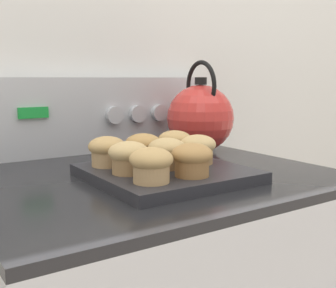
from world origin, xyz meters
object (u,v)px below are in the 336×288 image
object	(u,v)px
muffin_pan	(165,173)
muffin_r1_c2	(198,148)
muffin_r2_c1	(143,147)
muffin_r2_c0	(107,150)
muffin_r1_c0	(129,157)
tea_kettle	(200,117)
muffin_r1_c1	(165,153)
muffin_r2_c2	(175,143)
muffin_r0_c0	(151,164)
muffin_r0_c1	(191,159)

from	to	relation	value
muffin_pan	muffin_r1_c2	xyz separation A→B (m)	(0.08, 0.00, 0.04)
muffin_r1_c2	muffin_r2_c1	world-z (taller)	same
muffin_r2_c0	muffin_r2_c1	size ratio (longest dim) A/B	1.00
muffin_r1_c0	tea_kettle	xyz separation A→B (m)	(0.34, 0.22, 0.04)
muffin_r2_c0	muffin_r1_c2	bearing A→B (deg)	-26.09
muffin_r2_c1	tea_kettle	size ratio (longest dim) A/B	0.31
muffin_r2_c0	muffin_r1_c1	bearing A→B (deg)	-45.11
muffin_r1_c1	muffin_r2_c2	distance (m)	0.12
muffin_pan	muffin_r2_c2	xyz separation A→B (m)	(0.08, 0.09, 0.04)
muffin_r0_c0	muffin_r2_c1	size ratio (longest dim) A/B	1.00
muffin_r2_c2	tea_kettle	world-z (taller)	tea_kettle
muffin_pan	muffin_r2_c2	size ratio (longest dim) A/B	3.84
muffin_r2_c2	tea_kettle	xyz separation A→B (m)	(0.17, 0.13, 0.04)
muffin_r1_c0	muffin_r2_c0	distance (m)	0.08
muffin_r2_c0	muffin_r2_c1	distance (m)	0.08
muffin_pan	muffin_r2_c0	size ratio (longest dim) A/B	3.84
muffin_r0_c1	muffin_r1_c1	distance (m)	0.08
muffin_pan	muffin_r0_c0	xyz separation A→B (m)	(-0.08, -0.08, 0.04)
muffin_pan	muffin_r2_c1	xyz separation A→B (m)	(-0.00, 0.08, 0.04)
muffin_r1_c0	muffin_r1_c2	world-z (taller)	same
muffin_r0_c0	muffin_r1_c2	world-z (taller)	same
muffin_r0_c0	muffin_r1_c2	size ratio (longest dim) A/B	1.00
muffin_r1_c1	muffin_r2_c2	world-z (taller)	same
muffin_r1_c0	muffin_r1_c1	xyz separation A→B (m)	(0.08, -0.00, 0.00)
muffin_r0_c0	tea_kettle	bearing A→B (deg)	41.43
muffin_r0_c1	muffin_r2_c2	world-z (taller)	same
muffin_r1_c0	muffin_r2_c2	bearing A→B (deg)	27.83
muffin_r1_c1	tea_kettle	world-z (taller)	tea_kettle
muffin_r0_c0	muffin_r0_c1	bearing A→B (deg)	-1.01
muffin_pan	muffin_r0_c1	xyz separation A→B (m)	(0.00, -0.09, 0.04)
muffin_r1_c0	tea_kettle	size ratio (longest dim) A/B	0.31
muffin_pan	tea_kettle	world-z (taller)	tea_kettle
tea_kettle	muffin_r1_c0	bearing A→B (deg)	-147.37
muffin_pan	muffin_r2_c0	world-z (taller)	muffin_r2_c0
muffin_r1_c0	muffin_r1_c2	bearing A→B (deg)	0.39
muffin_r0_c1	muffin_r2_c2	size ratio (longest dim) A/B	1.00
muffin_pan	muffin_r2_c1	world-z (taller)	muffin_r2_c1
muffin_r1_c1	muffin_r1_c2	size ratio (longest dim) A/B	1.00
muffin_r0_c1	muffin_r1_c0	world-z (taller)	same
muffin_r1_c1	muffin_r2_c0	xyz separation A→B (m)	(-0.09, 0.09, 0.00)
muffin_r0_c1	muffin_r1_c2	bearing A→B (deg)	46.43
muffin_r2_c1	muffin_r1_c0	bearing A→B (deg)	-134.15
muffin_r1_c1	muffin_r2_c1	xyz separation A→B (m)	(-0.00, 0.08, 0.00)
muffin_r0_c0	muffin_r1_c1	bearing A→B (deg)	44.63
muffin_r2_c2	muffin_r1_c0	bearing A→B (deg)	-152.17
muffin_r1_c0	muffin_r2_c0	xyz separation A→B (m)	(-0.00, 0.08, 0.00)
muffin_r2_c0	tea_kettle	bearing A→B (deg)	21.19
muffin_r0_c1	muffin_r2_c0	world-z (taller)	same
muffin_r1_c2	muffin_r2_c1	bearing A→B (deg)	136.31
muffin_r2_c2	muffin_r0_c1	bearing A→B (deg)	-115.56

